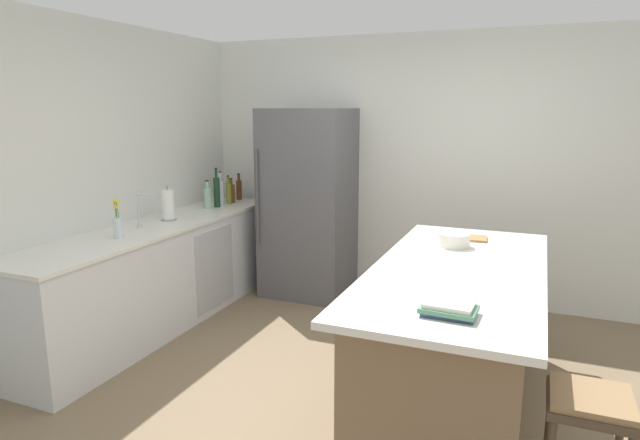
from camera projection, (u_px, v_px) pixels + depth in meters
name	position (u px, v px, depth m)	size (l,w,h in m)	color
ground_plane	(362.00, 404.00, 3.51)	(7.20, 7.20, 0.00)	#7A664C
wall_rear	(435.00, 170.00, 5.28)	(6.00, 0.10, 2.60)	silver
wall_left	(63.00, 186.00, 4.16)	(0.10, 6.00, 2.60)	silver
counter_run_left	(161.00, 274.00, 4.76)	(0.67, 2.99, 0.91)	silver
kitchen_island	(455.00, 337.00, 3.41)	(1.01, 2.27, 0.93)	#7A6047
refrigerator	(308.00, 203.00, 5.44)	(0.85, 0.72, 1.89)	#56565B
bar_stool	(589.00, 420.00, 2.38)	(0.36, 0.36, 0.67)	#473828
sink_faucet	(140.00, 209.00, 4.51)	(0.15, 0.05, 0.30)	silver
flower_vase	(118.00, 224.00, 4.14)	(0.07, 0.07, 0.31)	silver
paper_towel_roll	(168.00, 205.00, 4.81)	(0.14, 0.14, 0.31)	gray
syrup_bottle	(239.00, 189.00, 5.89)	(0.06, 0.06, 0.29)	#5B3319
vinegar_bottle	(228.00, 191.00, 5.83)	(0.05, 0.05, 0.27)	#994C23
whiskey_bottle	(231.00, 193.00, 5.71)	(0.08, 0.08, 0.26)	brown
olive_oil_bottle	(229.00, 193.00, 5.62)	(0.05, 0.05, 0.30)	olive
soda_bottle	(221.00, 192.00, 5.53)	(0.06, 0.06, 0.35)	silver
wine_bottle	(217.00, 191.00, 5.44)	(0.06, 0.06, 0.40)	#19381E
gin_bottle	(208.00, 197.00, 5.38)	(0.07, 0.07, 0.28)	#8CB79E
cookbook_stack	(449.00, 309.00, 2.55)	(0.27, 0.19, 0.06)	#334770
mixing_bowl	(454.00, 240.00, 3.81)	(0.22, 0.22, 0.10)	silver
cutting_board	(464.00, 238.00, 4.04)	(0.35, 0.21, 0.02)	#9E7042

